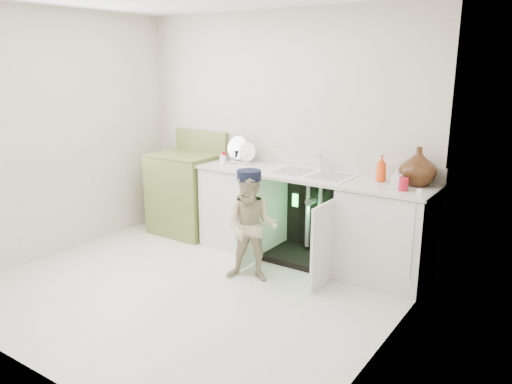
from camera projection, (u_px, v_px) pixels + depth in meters
ground at (190, 289)px, 4.47m from camera, size 3.50×3.50×0.00m
room_shell at (185, 151)px, 4.15m from camera, size 6.00×5.50×1.26m
counter_run at (313, 216)px, 5.00m from camera, size 2.44×1.02×1.24m
avocado_stove at (187, 192)px, 5.87m from camera, size 0.76×0.65×1.18m
repair_worker at (252, 226)px, 4.54m from camera, size 0.61×0.66×1.04m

